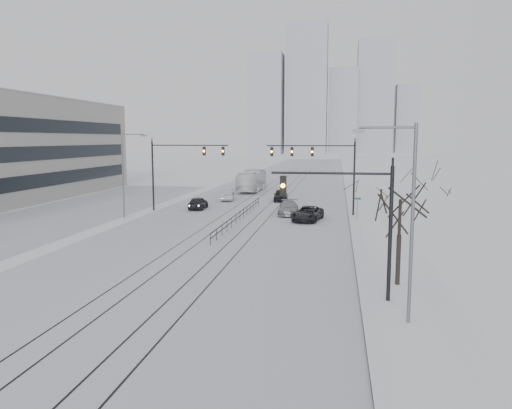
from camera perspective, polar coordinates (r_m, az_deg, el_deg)
The scene contains 21 objects.
ground at distance 23.13m, azimuth -16.79°, elevation -13.88°, with size 500.00×500.00×0.00m, color silver.
road at distance 80.30m, azimuth 2.29°, elevation 1.55°, with size 22.00×260.00×0.02m, color silver.
sidewalk_east at distance 79.79m, azimuth 11.96°, elevation 1.41°, with size 5.00×260.00×0.16m, color white.
curb at distance 79.71m, azimuth 10.20°, elevation 1.43°, with size 0.10×260.00×0.12m, color gray.
parking_strip at distance 62.44m, azimuth -19.24°, elevation -0.56°, with size 14.00×60.00×0.03m, color silver.
tram_rails at distance 60.64m, azimuth -0.02°, elevation -0.36°, with size 5.30×180.00×0.01m.
skyline at distance 293.79m, azimuth 8.53°, elevation 11.77°, with size 96.00×48.00×72.00m.
traffic_mast_near at distance 25.57m, azimuth 11.57°, elevation -1.08°, with size 6.10×0.37×7.00m.
traffic_mast_ne at distance 54.35m, azimuth 7.65°, elevation 4.74°, with size 9.60×0.37×8.00m.
traffic_mast_nw at distance 58.27m, azimuth -9.00°, elevation 4.71°, with size 9.10×0.37×8.00m.
street_light_east at distance 22.68m, azimuth 16.74°, elevation -0.67°, with size 2.73×0.25×9.00m.
street_light_west at distance 54.02m, azimuth -14.71°, elevation 3.96°, with size 2.73×0.25×9.00m.
bare_tree at distance 28.74m, azimuth 16.15°, elevation -0.44°, with size 4.40×4.40×6.10m.
median_fence at distance 50.82m, azimuth -1.85°, elevation -1.32°, with size 0.06×24.00×1.00m.
street_sign at distance 51.75m, azimuth 11.51°, elevation -0.10°, with size 0.70×0.06×2.40m.
sedan_sb_inner at distance 59.75m, azimuth -6.63°, elevation 0.17°, with size 1.76×4.37×1.49m, color black.
sedan_sb_outer at distance 67.86m, azimuth -3.29°, elevation 1.09°, with size 1.59×4.57×1.51m, color #B4B6BD.
sedan_nb_front at distance 51.17m, azimuth 5.92°, elevation -1.06°, with size 2.44×5.30×1.47m, color black.
sedan_nb_right at distance 55.09m, azimuth 3.71°, elevation -0.41°, with size 2.10×5.16×1.50m, color gray.
sedan_nb_far at distance 67.26m, azimuth 2.84°, elevation 1.06°, with size 1.85×4.61×1.57m, color black.
box_truck at distance 79.88m, azimuth -0.47°, elevation 2.71°, with size 2.77×11.86×3.30m, color white.
Camera 1 is at (9.73, -19.27, 8.31)m, focal length 35.00 mm.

